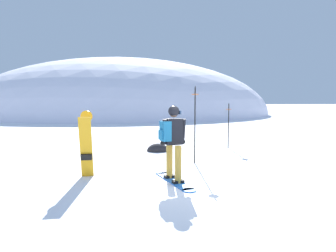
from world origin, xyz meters
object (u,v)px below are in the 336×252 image
(rock_dark, at_px, (158,151))
(spare_snowboard, at_px, (86,144))
(piste_marker_near, at_px, (195,120))
(rock_mid, at_px, (176,138))
(piste_marker_far, at_px, (229,122))
(snowboarder_main, at_px, (172,141))

(rock_dark, bearing_deg, spare_snowboard, -121.60)
(piste_marker_near, relative_size, rock_mid, 4.93)
(rock_mid, bearing_deg, piste_marker_near, -95.31)
(spare_snowboard, relative_size, rock_mid, 3.47)
(spare_snowboard, xyz_separation_m, piste_marker_far, (4.89, 3.70, 0.20))
(snowboarder_main, distance_m, piste_marker_far, 5.21)
(piste_marker_near, bearing_deg, snowboarder_main, -118.55)
(spare_snowboard, bearing_deg, rock_mid, 63.37)
(rock_mid, bearing_deg, spare_snowboard, -116.63)
(piste_marker_near, relative_size, rock_dark, 2.85)
(rock_mid, bearing_deg, rock_dark, -111.18)
(piste_marker_near, xyz_separation_m, rock_mid, (0.53, 5.67, -1.28))
(spare_snowboard, bearing_deg, snowboarder_main, -17.01)
(snowboarder_main, height_order, spare_snowboard, snowboarder_main)
(piste_marker_near, height_order, rock_dark, piste_marker_near)
(piste_marker_near, distance_m, piste_marker_far, 3.19)
(spare_snowboard, relative_size, rock_dark, 2.00)
(piste_marker_far, bearing_deg, snowboarder_main, -124.52)
(spare_snowboard, distance_m, piste_marker_far, 6.14)
(snowboarder_main, xyz_separation_m, piste_marker_far, (2.95, 4.29, 0.09))
(spare_snowboard, bearing_deg, piste_marker_near, 22.44)
(rock_dark, xyz_separation_m, rock_mid, (1.33, 3.44, 0.00))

